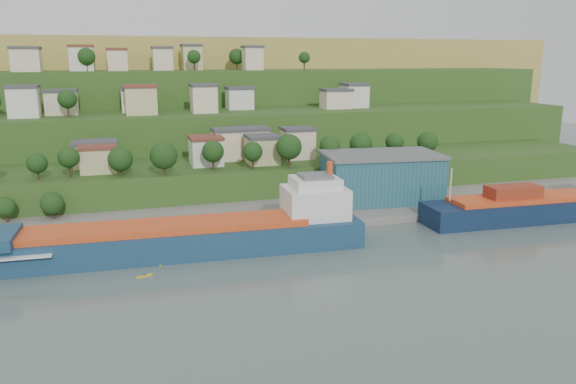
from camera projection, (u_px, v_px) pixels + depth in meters
name	position (u px, v px, depth m)	size (l,w,h in m)	color
ground	(240.00, 262.00, 111.33)	(500.00, 500.00, 0.00)	#485751
quay	(293.00, 217.00, 143.06)	(220.00, 26.00, 4.00)	slate
hillside	(165.00, 143.00, 268.21)	(360.00, 211.31, 96.00)	#284719
cargo_ship_near	(190.00, 238.00, 116.10)	(78.00, 15.77, 19.92)	navy
cargo_ship_far	(557.00, 206.00, 142.49)	(67.22, 14.25, 18.14)	#0C1A35
warehouse	(381.00, 177.00, 151.19)	(32.94, 22.36, 12.80)	#1E535B
dinghy	(19.00, 245.00, 116.77)	(3.82, 1.43, 0.76)	silver
kayak_orange	(167.00, 263.00, 110.32)	(3.13, 1.54, 0.78)	orange
kayak_yellow	(145.00, 275.00, 104.12)	(3.09, 1.60, 0.78)	gold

